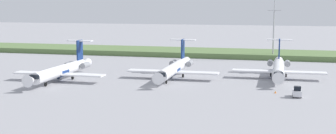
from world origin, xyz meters
TOP-DOWN VIEW (x-y plane):
  - ground_plane at (0.00, 30.00)m, footprint 500.00×500.00m
  - grass_berm at (0.00, 63.06)m, footprint 320.00×20.00m
  - regional_jet_nearest at (-24.57, 2.77)m, footprint 22.81×31.00m
  - regional_jet_second at (1.19, 12.54)m, footprint 22.81×31.00m
  - regional_jet_third at (26.61, 19.08)m, footprint 22.81×31.00m
  - antenna_mast at (24.64, 57.79)m, footprint 4.40×0.50m
  - baggage_tug at (30.35, -3.75)m, footprint 1.72×3.20m
  - safety_cone_front_marker at (26.09, -0.81)m, footprint 0.44×0.44m

SIDE VIEW (x-z plane):
  - ground_plane at x=0.00m, z-range 0.00..0.00m
  - safety_cone_front_marker at x=26.09m, z-range 0.00..0.55m
  - grass_berm at x=0.00m, z-range 0.00..1.78m
  - baggage_tug at x=30.35m, z-range -0.15..2.15m
  - regional_jet_nearest at x=-24.57m, z-range -1.96..7.04m
  - regional_jet_second at x=1.19m, z-range -1.96..7.04m
  - regional_jet_third at x=26.61m, z-range -1.96..7.04m
  - antenna_mast at x=24.64m, z-range -2.13..22.65m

